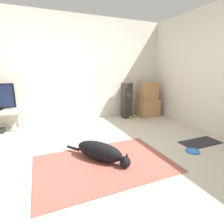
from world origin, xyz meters
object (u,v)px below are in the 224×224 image
object	(u,v)px
frisbee	(193,151)
tennis_ball_by_boxes	(130,117)
cardboard_box_lower	(148,108)
tennis_ball_near_speaker	(138,120)
dog	(101,152)
floor_speaker	(127,101)
cardboard_box_upper	(149,91)

from	to	relation	value
frisbee	tennis_ball_by_boxes	bearing A→B (deg)	89.24
cardboard_box_lower	tennis_ball_near_speaker	size ratio (longest dim) A/B	8.22
cardboard_box_lower	tennis_ball_by_boxes	size ratio (longest dim) A/B	8.22
dog	tennis_ball_near_speaker	size ratio (longest dim) A/B	13.91
cardboard_box_lower	tennis_ball_near_speaker	distance (m)	0.67
floor_speaker	tennis_ball_near_speaker	xyz separation A→B (m)	(0.10, -0.44, -0.44)
floor_speaker	tennis_ball_near_speaker	size ratio (longest dim) A/B	14.24
dog	frisbee	world-z (taller)	dog
tennis_ball_by_boxes	tennis_ball_near_speaker	xyz separation A→B (m)	(0.05, -0.32, 0.00)
dog	cardboard_box_lower	bearing A→B (deg)	41.60
dog	frisbee	distance (m)	1.49
floor_speaker	tennis_ball_by_boxes	world-z (taller)	floor_speaker
cardboard_box_upper	dog	bearing A→B (deg)	-138.10
floor_speaker	frisbee	bearing A→B (deg)	-89.38
cardboard_box_lower	cardboard_box_upper	world-z (taller)	cardboard_box_upper
frisbee	cardboard_box_lower	xyz separation A→B (m)	(0.62, 2.15, 0.22)
frisbee	floor_speaker	xyz separation A→B (m)	(-0.02, 2.25, 0.46)
frisbee	cardboard_box_upper	distance (m)	2.36
cardboard_box_lower	floor_speaker	distance (m)	0.69
cardboard_box_lower	cardboard_box_upper	distance (m)	0.47
cardboard_box_lower	tennis_ball_by_boxes	bearing A→B (deg)	-176.87
cardboard_box_upper	tennis_ball_by_boxes	bearing A→B (deg)	-175.24
cardboard_box_upper	floor_speaker	xyz separation A→B (m)	(-0.64, 0.08, -0.23)
cardboard_box_upper	tennis_ball_near_speaker	bearing A→B (deg)	-145.84
frisbee	cardboard_box_upper	world-z (taller)	cardboard_box_upper
floor_speaker	tennis_ball_by_boxes	size ratio (longest dim) A/B	14.24
dog	frisbee	xyz separation A→B (m)	(1.45, -0.32, -0.13)
floor_speaker	tennis_ball_by_boxes	distance (m)	0.46
cardboard_box_upper	cardboard_box_lower	bearing A→B (deg)	-78.85
cardboard_box_lower	frisbee	bearing A→B (deg)	-106.00
dog	cardboard_box_lower	distance (m)	2.77
cardboard_box_lower	cardboard_box_upper	bearing A→B (deg)	101.15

